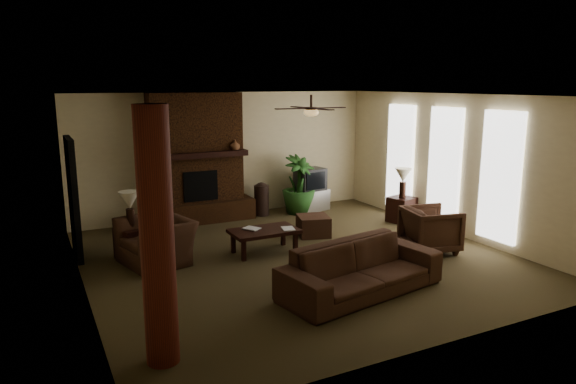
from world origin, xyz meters
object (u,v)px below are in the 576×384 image
floor_plant (299,197)px  lamp_left (130,203)px  armchair_left (156,234)px  side_table_right (402,210)px  side_table_left (134,243)px  lamp_right (403,177)px  log_column (157,239)px  ottoman (313,226)px  sofa (361,261)px  coffee_table (264,233)px  floor_vase (262,197)px  tv_stand (311,200)px  armchair_right (431,227)px

floor_plant → lamp_left: 4.44m
armchair_left → side_table_right: 5.43m
side_table_left → lamp_right: 5.75m
log_column → armchair_left: size_ratio=2.40×
lamp_right → ottoman: bearing=-179.8°
floor_plant → lamp_right: lamp_right is taller
armchair_left → lamp_left: 0.70m
floor_plant → sofa: bearing=-107.0°
coffee_table → side_table_right: bearing=9.3°
floor_vase → floor_plant: size_ratio=0.56×
lamp_left → armchair_left: bearing=-48.6°
ottoman → side_table_left: (-3.47, 0.20, 0.08)m
lamp_left → side_table_right: 5.80m
tv_stand → lamp_right: bearing=-72.8°
armchair_left → tv_stand: size_ratio=1.37×
side_table_right → lamp_right: 0.73m
side_table_left → floor_vase: bearing=28.8°
floor_plant → side_table_right: 2.38m
coffee_table → sofa: bearing=-77.6°
coffee_table → lamp_left: 2.38m
tv_stand → lamp_right: (1.25, -1.84, 0.75)m
armchair_left → floor_plant: (3.77, 1.97, -0.13)m
coffee_table → tv_stand: 3.32m
tv_stand → floor_vase: 1.25m
armchair_right → lamp_left: 5.32m
sofa → lamp_left: size_ratio=3.84×
lamp_left → coffee_table: bearing=-18.0°
sofa → tv_stand: (1.79, 4.69, -0.24)m
sofa → tv_stand: bearing=59.1°
log_column → side_table_right: (6.10, 3.50, -1.12)m
lamp_right → armchair_left: bearing=-177.6°
lamp_left → floor_plant: bearing=21.2°
floor_vase → lamp_right: 3.21m
floor_vase → armchair_left: bearing=-143.1°
ottoman → floor_vase: bearing=97.4°
side_table_left → sofa: bearing=-48.9°
log_column → side_table_left: (0.38, 3.67, -1.12)m
lamp_right → floor_plant: bearing=133.1°
side_table_left → log_column: bearing=-95.9°
sofa → floor_vase: 4.85m
sofa → armchair_right: (2.21, 1.02, -0.04)m
side_table_right → coffee_table: bearing=-170.7°
floor_plant → side_table_right: bearing=-46.0°
ottoman → lamp_left: 3.60m
armchair_left → sofa: bearing=27.4°
armchair_right → side_table_right: bearing=-12.5°
floor_vase → armchair_right: bearing=-66.5°
tv_stand → side_table_left: size_ratio=1.55×
floor_plant → lamp_left: bearing=-158.8°
coffee_table → floor_vase: floor_vase is taller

